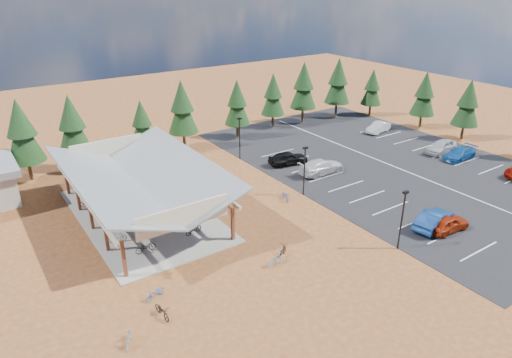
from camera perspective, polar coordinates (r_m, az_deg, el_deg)
The scene contains 43 objects.
ground at distance 42.22m, azimuth 2.40°, elevation -4.64°, with size 140.00×140.00×0.00m, color brown.
asphalt_lot at distance 55.98m, azimuth 15.97°, elevation 1.88°, with size 27.00×44.00×0.04m, color black.
concrete_pad at distance 43.59m, azimuth -13.90°, elevation -4.34°, with size 10.60×18.60×0.10m, color gray.
bike_pavilion at distance 41.98m, azimuth -14.40°, elevation 0.21°, with size 11.65×19.40×4.97m.
lamp_post_0 at distance 37.75m, azimuth 17.81°, elevation -4.44°, with size 0.50×0.25×5.14m.
lamp_post_1 at distance 45.18m, azimuth 6.08°, elevation 1.42°, with size 0.50×0.25×5.14m.
lamp_post_2 at distance 54.27m, azimuth -2.07°, elevation 5.46°, with size 0.50×0.25×5.14m.
trash_bin_0 at distance 44.11m, azimuth -6.10°, elevation -2.78°, with size 0.60×0.60×0.90m, color #4A2C1A.
trash_bin_1 at distance 43.83m, azimuth -3.93°, elevation -2.88°, with size 0.60×0.60×0.90m, color #4A2C1A.
pine_1 at distance 53.53m, azimuth -27.26°, elevation 5.31°, with size 3.85×3.85×8.97m.
pine_2 at distance 54.44m, azimuth -22.02°, elevation 6.34°, with size 3.73×3.73×8.69m.
pine_3 at distance 56.28m, azimuth -14.09°, elevation 6.86°, with size 3.04×3.04×7.08m.
pine_4 at distance 58.01m, azimuth -9.22°, elevation 8.84°, with size 3.76×3.76×8.76m.
pine_5 at distance 61.56m, azimuth -2.39°, elevation 9.52°, with size 3.41×3.41×7.94m.
pine_6 at distance 66.14m, azimuth 2.15°, elevation 10.51°, with size 3.38×3.38×7.87m.
pine_7 at distance 68.93m, azimuth 5.98°, elevation 11.55°, with size 3.87×3.87×9.01m.
pine_8 at distance 72.54m, azimuth 10.22°, elevation 11.96°, with size 3.90×3.90×9.08m.
pine_11 at distance 66.96m, azimuth 24.97°, elevation 8.61°, with size 3.49×3.49×8.14m.
pine_12 at distance 70.03m, azimuth 20.31°, elevation 9.96°, with size 3.50×3.50×8.14m.
pine_13 at distance 74.48m, azimuth 14.32°, elevation 11.05°, with size 3.13×3.13×7.30m.
bike_0 at distance 37.66m, azimuth -13.65°, elevation -8.26°, with size 0.59×1.70×0.90m, color black.
bike_1 at distance 39.59m, azimuth -16.97°, elevation -6.93°, with size 0.44×1.57×0.94m, color gray.
bike_2 at distance 45.80m, azimuth -19.42°, elevation -2.93°, with size 0.58×1.65×0.87m, color navy.
bike_3 at distance 46.20m, azimuth -20.15°, elevation -2.70°, with size 0.48×1.71×1.03m, color maroon.
bike_4 at distance 39.41m, azimuth -7.82°, elevation -6.23°, with size 0.57×1.64×0.86m, color black.
bike_5 at distance 43.22m, azimuth -9.39°, elevation -3.30°, with size 0.50×1.77×1.06m, color gray.
bike_6 at distance 45.94m, azimuth -12.26°, elevation -1.88°, with size 0.66×1.89×0.99m, color #174B90.
bike_7 at distance 50.54m, azimuth -15.52°, elevation 0.16°, with size 0.42×1.47×0.88m, color maroon.
bike_8 at distance 31.24m, azimuth -11.67°, elevation -15.83°, with size 0.62×1.79×0.94m, color black.
bike_9 at distance 29.83m, azimuth -15.70°, elevation -18.63°, with size 0.42×1.50×0.90m, color gray.
bike_10 at distance 32.84m, azimuth -12.50°, elevation -13.76°, with size 0.56×1.61×0.84m, color #18539B.
bike_12 at distance 36.20m, azimuth 3.20°, elevation -9.11°, with size 0.63×1.81×0.95m, color black.
bike_13 at distance 35.26m, azimuth 2.58°, elevation -10.00°, with size 0.49×1.74×1.04m, color #9B9EA4.
bike_14 at distance 45.01m, azimuth 3.68°, elevation -2.13°, with size 0.58×1.66×0.87m, color #1C3F9B.
bike_15 at distance 43.02m, azimuth -3.38°, elevation -3.29°, with size 0.49×1.75×1.05m, color maroon.
bike_16 at distance 44.17m, azimuth -5.08°, elevation -2.68°, with size 0.61×1.75×0.92m, color black.
car_0 at distance 42.75m, azimuth 22.81°, elevation -5.14°, with size 1.70×4.24×1.44m, color maroon.
car_1 at distance 42.80m, azimuth 21.32°, elevation -4.74°, with size 1.67×4.80×1.58m, color navy.
car_3 at distance 51.31m, azimuth 8.20°, elevation 1.55°, with size 2.24×5.51×1.60m, color silver.
car_4 at distance 53.38m, azimuth 4.03°, elevation 2.64°, with size 1.87×4.64×1.58m, color black.
car_7 at distance 60.11m, azimuth 24.14°, elevation 2.94°, with size 1.99×4.90×1.42m, color #154D93.
car_8 at distance 61.35m, azimuth 22.14°, elevation 3.78°, with size 1.92×4.78×1.63m, color #ACAEB4.
car_9 at distance 66.92m, azimuth 15.04°, elevation 6.26°, with size 1.52×4.36×1.44m, color #B8B8B8.
Camera 1 is at (-22.23, -29.65, 20.23)m, focal length 32.00 mm.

